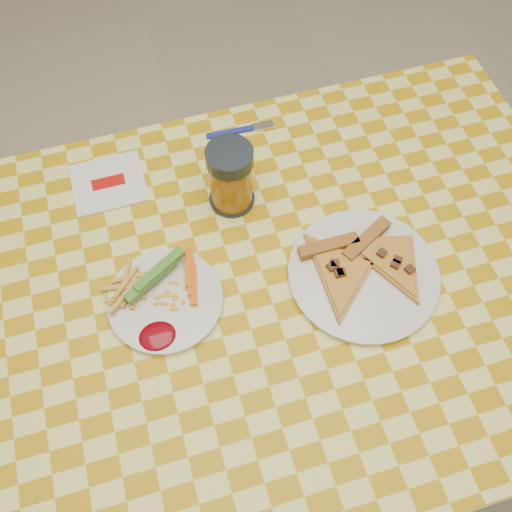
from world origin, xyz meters
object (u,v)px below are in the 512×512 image
object	(u,v)px
table	(266,304)
drink_glass	(231,178)
plate_right	(363,275)
plate_left	(166,301)

from	to	relation	value
table	drink_glass	size ratio (longest dim) A/B	8.86
plate_right	drink_glass	bearing A→B (deg)	128.04
drink_glass	table	bearing A→B (deg)	-87.50
plate_left	drink_glass	bearing A→B (deg)	46.38
table	plate_right	bearing A→B (deg)	-9.84
plate_left	plate_right	size ratio (longest dim) A/B	0.75
table	drink_glass	xyz separation A→B (m)	(-0.01, 0.20, 0.14)
plate_left	drink_glass	size ratio (longest dim) A/B	1.39
drink_glass	plate_left	bearing A→B (deg)	-133.62
plate_left	table	bearing A→B (deg)	-6.96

